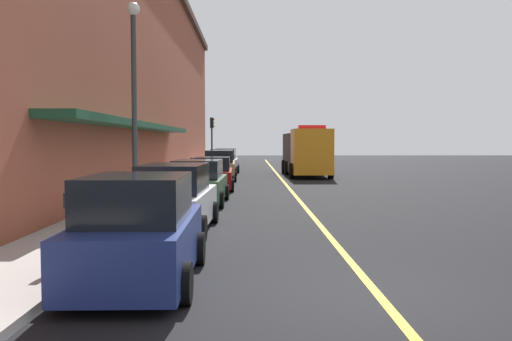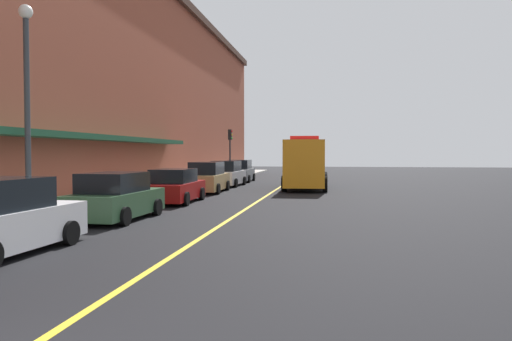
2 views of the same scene
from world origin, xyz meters
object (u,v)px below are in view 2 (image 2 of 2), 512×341
parked_car_4 (207,178)px  parking_meter_0 (172,177)px  traffic_light_near (230,144)px  street_lamp_left (27,90)px  parked_car_3 (175,187)px  parked_car_6 (240,172)px  parked_car_2 (116,198)px  parked_car_5 (227,174)px  utility_truck (306,164)px

parked_car_4 → parking_meter_0: (-1.46, -2.37, 0.20)m
parked_car_4 → traffic_light_near: size_ratio=1.13×
parked_car_4 → street_lamp_left: street_lamp_left is taller
parking_meter_0 → street_lamp_left: size_ratio=0.19×
parked_car_3 → parked_car_6: bearing=-1.0°
parked_car_2 → parked_car_5: size_ratio=1.00×
parking_meter_0 → street_lamp_left: (-0.60, -12.21, 3.34)m
parked_car_6 → utility_truck: bearing=-140.5°
traffic_light_near → parked_car_2: bearing=-87.1°
utility_truck → parked_car_4: bearing=-54.4°
parked_car_5 → traffic_light_near: 8.05m
parked_car_5 → parked_car_6: size_ratio=0.95×
parked_car_4 → traffic_light_near: traffic_light_near is taller
parked_car_4 → street_lamp_left: bearing=170.3°
parked_car_2 → utility_truck: utility_truck is taller
parked_car_3 → street_lamp_left: street_lamp_left is taller
parked_car_2 → parked_car_4: 12.42m
parked_car_5 → parked_car_6: (-0.07, 5.41, -0.01)m
parked_car_4 → parked_car_6: bearing=-1.2°
parked_car_3 → parked_car_6: 17.25m
parking_meter_0 → parked_car_3: bearing=-69.1°
parked_car_2 → parking_meter_0: bearing=9.1°
parked_car_3 → parked_car_6: parked_car_6 is taller
parked_car_6 → parking_meter_0: (-1.37, -13.36, 0.21)m
parked_car_5 → traffic_light_near: size_ratio=1.06×
utility_truck → traffic_light_near: bearing=-142.0°
parked_car_3 → street_lamp_left: (-2.09, -8.32, 3.63)m
parked_car_3 → parked_car_5: bearing=-1.2°
parked_car_6 → parked_car_2: bearing=178.2°
parked_car_3 → parked_car_4: bearing=-1.2°
parked_car_5 → parked_car_4: bearing=-177.9°
parked_car_2 → parked_car_6: size_ratio=0.95×
utility_truck → street_lamp_left: bearing=-23.5°
parked_car_4 → street_lamp_left: size_ratio=0.70×
traffic_light_near → parked_car_3: bearing=-85.8°
parked_car_2 → parking_meter_0: parked_car_2 is taller
parked_car_2 → street_lamp_left: (-1.96, -2.16, 3.60)m
parked_car_3 → parked_car_4: (-0.03, 6.26, 0.09)m
parked_car_2 → parked_car_5: 18.00m
utility_truck → parked_car_3: bearing=-29.5°
parked_car_4 → utility_truck: (5.78, 4.29, 0.78)m
parked_car_2 → street_lamp_left: bearing=139.2°
parked_car_2 → traffic_light_near: 25.73m
street_lamp_left → parked_car_3: bearing=75.9°
parked_car_3 → utility_truck: 12.05m
parked_car_5 → parked_car_2: bearing=-178.4°
street_lamp_left → parked_car_6: bearing=85.6°
parked_car_6 → parked_car_5: bearing=179.0°
parked_car_3 → parking_meter_0: size_ratio=3.55×
parked_car_6 → parking_meter_0: 13.43m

